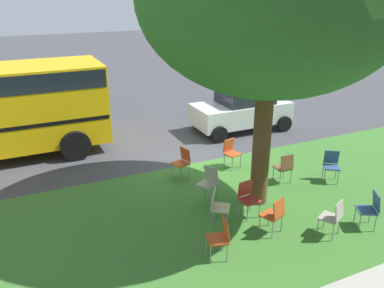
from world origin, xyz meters
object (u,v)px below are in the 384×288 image
(chair_2, at_px, (333,216))
(chair_7, at_px, (248,196))
(chair_6, at_px, (370,207))
(chair_10, at_px, (209,181))
(chair_1, at_px, (274,213))
(chair_3, at_px, (284,166))
(chair_4, at_px, (331,164))
(chair_9, at_px, (231,151))
(chair_8, at_px, (221,235))
(chair_5, at_px, (182,160))
(parked_car, at_px, (242,109))
(chair_0, at_px, (218,204))

(chair_2, xyz_separation_m, chair_7, (1.23, -1.52, 0.00))
(chair_6, relative_size, chair_10, 1.00)
(chair_1, distance_m, chair_3, 2.58)
(chair_4, distance_m, chair_9, 2.90)
(chair_2, xyz_separation_m, chair_8, (2.59, -0.38, 0.00))
(chair_2, bearing_deg, chair_10, -57.28)
(chair_4, bearing_deg, chair_5, -27.85)
(chair_7, height_order, parked_car, parked_car)
(chair_2, xyz_separation_m, chair_3, (-0.62, -2.55, 0.00))
(chair_1, xyz_separation_m, chair_10, (0.59, -2.02, 0.00))
(chair_1, bearing_deg, chair_7, -82.39)
(chair_4, distance_m, chair_5, 4.21)
(chair_7, height_order, chair_9, same)
(chair_2, relative_size, chair_9, 1.00)
(chair_6, height_order, chair_9, same)
(chair_3, distance_m, chair_5, 2.87)
(chair_3, height_order, chair_9, same)
(chair_3, xyz_separation_m, chair_5, (2.42, -1.55, 0.00))
(chair_10, bearing_deg, chair_5, -85.92)
(chair_0, distance_m, chair_6, 3.45)
(chair_6, bearing_deg, parked_car, -97.40)
(chair_1, distance_m, chair_4, 3.38)
(chair_8, height_order, parked_car, parked_car)
(chair_2, distance_m, chair_9, 4.14)
(chair_5, xyz_separation_m, chair_8, (0.79, 3.71, 0.00))
(chair_2, xyz_separation_m, chair_10, (1.70, -2.64, 0.00))
(chair_7, xyz_separation_m, parked_car, (-3.15, -5.41, 0.32))
(chair_3, distance_m, parked_car, 4.59)
(chair_5, bearing_deg, chair_3, 147.34)
(chair_0, relative_size, chair_9, 1.00)
(chair_5, bearing_deg, chair_0, 84.44)
(chair_7, bearing_deg, parked_car, -120.23)
(chair_8, height_order, chair_10, same)
(chair_0, distance_m, chair_7, 0.83)
(chair_3, xyz_separation_m, chair_4, (-1.30, 0.42, 0.00))
(chair_2, height_order, chair_5, same)
(parked_car, bearing_deg, chair_9, 53.20)
(chair_1, xyz_separation_m, chair_5, (0.69, -3.47, 0.00))
(chair_6, bearing_deg, chair_10, -45.14)
(chair_2, height_order, chair_9, same)
(chair_6, height_order, chair_7, same)
(chair_1, distance_m, chair_8, 1.50)
(chair_5, xyz_separation_m, chair_6, (-2.81, 4.18, 0.00))
(chair_3, height_order, chair_8, same)
(chair_2, bearing_deg, parked_car, -105.50)
(chair_9, bearing_deg, chair_4, 136.26)
(chair_1, height_order, chair_7, same)
(chair_0, distance_m, parked_car, 6.75)
(chair_5, bearing_deg, chair_2, 113.75)
(chair_2, height_order, chair_6, same)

